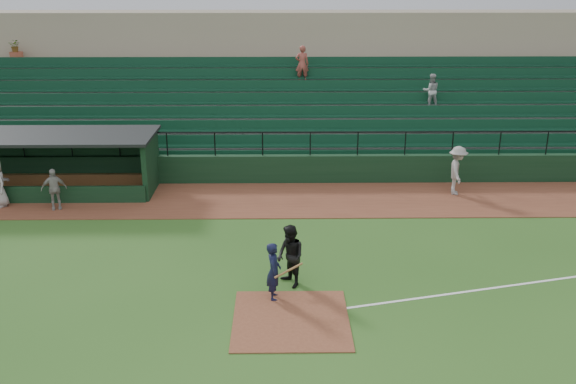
{
  "coord_description": "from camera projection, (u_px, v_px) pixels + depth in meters",
  "views": [
    {
      "loc": [
        -0.26,
        -15.12,
        8.53
      ],
      "look_at": [
        0.0,
        5.0,
        1.4
      ],
      "focal_mm": 38.93,
      "sensor_mm": 36.0,
      "label": 1
    }
  ],
  "objects": [
    {
      "name": "runner",
      "position": [
        457.0,
        170.0,
        24.94
      ],
      "size": [
        0.94,
        1.38,
        1.97
      ],
      "primitive_type": "imported",
      "rotation": [
        0.0,
        0.0,
        1.39
      ],
      "color": "gray",
      "rests_on": "warning_track"
    },
    {
      "name": "umpire",
      "position": [
        290.0,
        256.0,
        17.67
      ],
      "size": [
        1.04,
        1.12,
        1.83
      ],
      "primitive_type": "imported",
      "rotation": [
        0.0,
        0.0,
        -1.05
      ],
      "color": "black",
      "rests_on": "ground"
    },
    {
      "name": "stadium_structure",
      "position": [
        285.0,
        101.0,
        31.85
      ],
      "size": [
        38.0,
        13.08,
        6.4
      ],
      "color": "black",
      "rests_on": "ground"
    },
    {
      "name": "dugout_player_a",
      "position": [
        54.0,
        189.0,
        23.4
      ],
      "size": [
        1.0,
        0.68,
        1.58
      ],
      "primitive_type": "imported",
      "rotation": [
        0.0,
        0.0,
        0.35
      ],
      "color": "#9F9A94",
      "rests_on": "warning_track"
    },
    {
      "name": "foul_line",
      "position": [
        561.0,
        279.0,
        18.33
      ],
      "size": [
        17.49,
        4.44,
        0.01
      ],
      "primitive_type": "cube",
      "rotation": [
        0.0,
        0.0,
        0.24
      ],
      "color": "white",
      "rests_on": "ground"
    },
    {
      "name": "home_plate_dirt",
      "position": [
        291.0,
        320.0,
        16.16
      ],
      "size": [
        3.0,
        3.0,
        0.03
      ],
      "primitive_type": "cube",
      "color": "brown",
      "rests_on": "ground"
    },
    {
      "name": "batter_at_plate",
      "position": [
        274.0,
        271.0,
        16.96
      ],
      "size": [
        1.01,
        0.68,
        1.66
      ],
      "color": "black",
      "rests_on": "ground"
    },
    {
      "name": "ground",
      "position": [
        290.0,
        301.0,
        17.11
      ],
      "size": [
        90.0,
        90.0,
        0.0
      ],
      "primitive_type": "plane",
      "color": "#2B561B",
      "rests_on": "ground"
    },
    {
      "name": "dugout",
      "position": [
        49.0,
        157.0,
        25.55
      ],
      "size": [
        8.9,
        3.2,
        2.42
      ],
      "color": "black",
      "rests_on": "ground"
    },
    {
      "name": "warning_track",
      "position": [
        287.0,
        200.0,
        24.64
      ],
      "size": [
        40.0,
        4.0,
        0.03
      ],
      "primitive_type": "cube",
      "color": "brown",
      "rests_on": "ground"
    }
  ]
}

